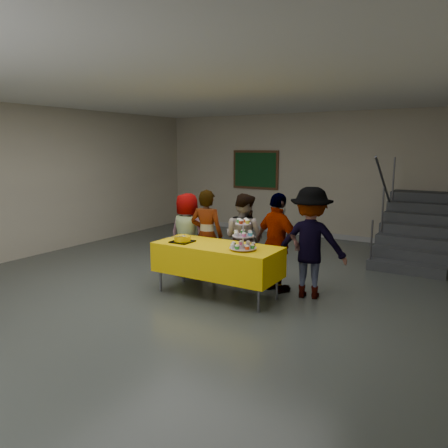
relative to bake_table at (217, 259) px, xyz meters
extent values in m
plane|color=#4C514C|center=(-0.49, -0.05, -0.56)|extent=(10.00, 10.00, 0.00)
cube|color=#ACA38B|center=(-0.49, 4.95, 0.94)|extent=(8.00, 0.04, 3.00)
cube|color=#ACA38B|center=(-4.49, -0.05, 0.94)|extent=(0.04, 10.00, 3.00)
cube|color=silver|center=(-0.49, -0.05, 2.44)|extent=(8.00, 10.00, 0.04)
cube|color=#999999|center=(-0.49, 4.93, -0.50)|extent=(7.90, 0.03, 0.12)
cylinder|color=#595960|center=(-0.84, -0.29, -0.19)|extent=(0.04, 0.04, 0.73)
cylinder|color=#595960|center=(0.84, -0.29, -0.19)|extent=(0.04, 0.04, 0.73)
cylinder|color=#595960|center=(-0.84, 0.29, -0.19)|extent=(0.04, 0.04, 0.73)
cylinder|color=#595960|center=(0.84, 0.29, -0.19)|extent=(0.04, 0.04, 0.73)
cube|color=#595960|center=(0.00, 0.00, 0.18)|extent=(1.80, 0.70, 0.02)
cube|color=#F7C104|center=(0.00, 0.00, -0.01)|extent=(1.88, 0.78, 0.44)
cylinder|color=silver|center=(0.48, -0.08, 0.22)|extent=(0.18, 0.18, 0.01)
cylinder|color=silver|center=(0.48, -0.08, 0.42)|extent=(0.02, 0.02, 0.42)
cylinder|color=silver|center=(0.48, -0.08, 0.24)|extent=(0.38, 0.38, 0.01)
cylinder|color=silver|center=(0.48, -0.08, 0.41)|extent=(0.30, 0.30, 0.01)
cylinder|color=silver|center=(0.48, -0.08, 0.58)|extent=(0.22, 0.22, 0.01)
cube|color=black|center=(-0.54, -0.11, 0.22)|extent=(0.30, 0.30, 0.02)
cylinder|color=#FFC500|center=(-0.54, -0.11, 0.27)|extent=(0.25, 0.25, 0.07)
ellipsoid|color=#FFC500|center=(-0.54, -0.11, 0.30)|extent=(0.25, 0.25, 0.05)
ellipsoid|color=white|center=(-0.50, -0.15, 0.32)|extent=(0.08, 0.08, 0.02)
cube|color=silver|center=(-0.56, -0.24, 0.32)|extent=(0.30, 0.16, 0.04)
imported|color=slate|center=(-1.00, 0.64, 0.15)|extent=(0.69, 0.45, 1.42)
imported|color=slate|center=(-0.55, 0.55, 0.20)|extent=(0.62, 0.47, 1.51)
imported|color=slate|center=(0.03, 0.76, 0.17)|extent=(0.79, 0.66, 1.46)
imported|color=slate|center=(0.68, 0.64, 0.20)|extent=(0.96, 0.68, 1.52)
imported|color=slate|center=(1.19, 0.67, 0.26)|extent=(1.16, 0.84, 1.62)
cube|color=#424447|center=(2.21, 2.70, -0.47)|extent=(1.30, 0.30, 0.18)
cube|color=#424447|center=(2.21, 3.00, -0.38)|extent=(1.30, 0.30, 0.36)
cube|color=#424447|center=(2.21, 3.30, -0.29)|extent=(1.30, 0.30, 0.54)
cube|color=#424447|center=(2.21, 3.60, -0.20)|extent=(1.30, 0.30, 0.72)
cube|color=#424447|center=(2.21, 3.90, -0.11)|extent=(1.30, 0.30, 0.90)
cube|color=#424447|center=(2.21, 4.20, -0.02)|extent=(1.30, 0.30, 1.08)
cube|color=#424447|center=(2.21, 4.50, 0.07)|extent=(1.30, 0.30, 1.26)
cube|color=#424447|center=(2.21, 4.80, 0.07)|extent=(1.30, 0.30, 1.26)
cylinder|color=#595960|center=(1.61, 2.65, -0.11)|extent=(0.04, 0.04, 0.90)
cylinder|color=#595960|center=(1.61, 3.45, 0.43)|extent=(0.04, 0.04, 0.90)
cylinder|color=#595960|center=(1.61, 4.35, 0.97)|extent=(0.04, 0.04, 0.90)
cylinder|color=#595960|center=(1.61, 3.50, 0.88)|extent=(0.04, 1.85, 1.20)
cube|color=#472B16|center=(-1.91, 4.92, 1.04)|extent=(1.30, 0.04, 1.00)
cube|color=#133B19|center=(-1.91, 4.89, 1.04)|extent=(1.18, 0.02, 0.88)
camera|label=1|loc=(3.33, -5.27, 1.62)|focal=35.00mm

